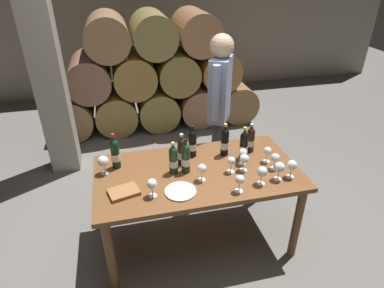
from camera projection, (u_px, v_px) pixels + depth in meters
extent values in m
plane|color=#66635E|center=(197.00, 237.00, 3.10)|extent=(14.00, 14.00, 0.00)
cube|color=gray|center=(141.00, 16.00, 5.96)|extent=(10.00, 0.24, 2.80)
cylinder|color=olive|center=(73.00, 112.00, 4.89)|extent=(0.60, 0.90, 0.60)
cylinder|color=olive|center=(116.00, 108.00, 5.02)|extent=(0.60, 0.90, 0.60)
cylinder|color=olive|center=(157.00, 105.00, 5.15)|extent=(0.60, 0.90, 0.60)
cylinder|color=#956547|center=(195.00, 101.00, 5.28)|extent=(0.60, 0.90, 0.60)
cylinder|color=olive|center=(232.00, 98.00, 5.41)|extent=(0.60, 0.90, 0.60)
cylinder|color=#835948|center=(89.00, 76.00, 4.69)|extent=(0.60, 0.90, 0.60)
cylinder|color=olive|center=(133.00, 72.00, 4.81)|extent=(0.60, 0.90, 0.60)
cylinder|color=olive|center=(175.00, 70.00, 4.94)|extent=(0.60, 0.90, 0.60)
cylinder|color=olive|center=(215.00, 67.00, 5.07)|extent=(0.60, 0.90, 0.60)
cylinder|color=#8E6845|center=(107.00, 35.00, 4.48)|extent=(0.60, 0.90, 0.60)
cylinder|color=olive|center=(152.00, 33.00, 4.61)|extent=(0.60, 0.90, 0.60)
cylinder|color=#976645|center=(195.00, 31.00, 4.74)|extent=(0.60, 0.90, 0.60)
cube|color=gray|center=(46.00, 65.00, 3.54)|extent=(0.32, 0.32, 2.60)
cube|color=brown|center=(198.00, 173.00, 2.73)|extent=(1.70, 0.90, 0.04)
cylinder|color=brown|center=(111.00, 258.00, 2.43)|extent=(0.07, 0.07, 0.72)
cylinder|color=brown|center=(297.00, 224.00, 2.75)|extent=(0.07, 0.07, 0.72)
cylinder|color=brown|center=(109.00, 194.00, 3.09)|extent=(0.07, 0.07, 0.72)
cylinder|color=brown|center=(259.00, 172.00, 3.41)|extent=(0.07, 0.07, 0.72)
cylinder|color=black|center=(243.00, 148.00, 2.85)|extent=(0.07, 0.07, 0.21)
sphere|color=black|center=(245.00, 136.00, 2.79)|extent=(0.07, 0.07, 0.07)
cylinder|color=black|center=(245.00, 133.00, 2.78)|extent=(0.03, 0.03, 0.07)
cylinder|color=gold|center=(245.00, 129.00, 2.76)|extent=(0.03, 0.03, 0.02)
cylinder|color=silver|center=(243.00, 149.00, 2.85)|extent=(0.07, 0.07, 0.06)
cylinder|color=#19381E|center=(173.00, 162.00, 2.66)|extent=(0.07, 0.07, 0.20)
sphere|color=#19381E|center=(173.00, 151.00, 2.61)|extent=(0.07, 0.07, 0.07)
cylinder|color=#19381E|center=(173.00, 148.00, 2.59)|extent=(0.03, 0.03, 0.06)
cylinder|color=tan|center=(173.00, 144.00, 2.57)|extent=(0.03, 0.03, 0.02)
cylinder|color=silver|center=(174.00, 163.00, 2.66)|extent=(0.07, 0.07, 0.06)
cylinder|color=black|center=(225.00, 144.00, 2.90)|extent=(0.07, 0.07, 0.22)
sphere|color=black|center=(225.00, 133.00, 2.84)|extent=(0.07, 0.07, 0.07)
cylinder|color=black|center=(225.00, 130.00, 2.83)|extent=(0.03, 0.03, 0.07)
cylinder|color=tan|center=(226.00, 125.00, 2.81)|extent=(0.03, 0.03, 0.02)
cylinder|color=silver|center=(224.00, 145.00, 2.91)|extent=(0.07, 0.07, 0.07)
cylinder|color=black|center=(250.00, 142.00, 2.96)|extent=(0.07, 0.07, 0.19)
sphere|color=black|center=(251.00, 132.00, 2.91)|extent=(0.07, 0.07, 0.07)
cylinder|color=black|center=(252.00, 129.00, 2.90)|extent=(0.03, 0.03, 0.06)
cylinder|color=silver|center=(252.00, 125.00, 2.88)|extent=(0.03, 0.03, 0.02)
cylinder|color=silver|center=(250.00, 143.00, 2.97)|extent=(0.07, 0.07, 0.06)
cylinder|color=black|center=(192.00, 146.00, 2.89)|extent=(0.07, 0.07, 0.21)
sphere|color=black|center=(192.00, 134.00, 2.83)|extent=(0.07, 0.07, 0.07)
cylinder|color=black|center=(192.00, 132.00, 2.82)|extent=(0.03, 0.03, 0.07)
cylinder|color=black|center=(192.00, 127.00, 2.80)|extent=(0.03, 0.03, 0.02)
cylinder|color=silver|center=(192.00, 147.00, 2.89)|extent=(0.07, 0.07, 0.06)
cylinder|color=#19381E|center=(186.00, 160.00, 2.67)|extent=(0.07, 0.07, 0.22)
sphere|color=#19381E|center=(186.00, 148.00, 2.61)|extent=(0.07, 0.07, 0.07)
cylinder|color=#19381E|center=(186.00, 145.00, 2.60)|extent=(0.03, 0.03, 0.07)
cylinder|color=black|center=(186.00, 140.00, 2.57)|extent=(0.03, 0.03, 0.02)
cylinder|color=silver|center=(186.00, 162.00, 2.67)|extent=(0.07, 0.07, 0.06)
cylinder|color=black|center=(116.00, 156.00, 2.72)|extent=(0.07, 0.07, 0.22)
sphere|color=black|center=(114.00, 144.00, 2.66)|extent=(0.07, 0.07, 0.07)
cylinder|color=black|center=(113.00, 141.00, 2.65)|extent=(0.03, 0.03, 0.07)
cylinder|color=#B21E23|center=(113.00, 135.00, 2.63)|extent=(0.03, 0.03, 0.03)
cylinder|color=silver|center=(116.00, 157.00, 2.73)|extent=(0.07, 0.07, 0.07)
cylinder|color=black|center=(182.00, 154.00, 2.77)|extent=(0.07, 0.07, 0.20)
sphere|color=black|center=(181.00, 143.00, 2.72)|extent=(0.07, 0.07, 0.07)
cylinder|color=black|center=(181.00, 140.00, 2.70)|extent=(0.03, 0.03, 0.06)
cylinder|color=silver|center=(181.00, 135.00, 2.68)|extent=(0.03, 0.03, 0.02)
cylinder|color=silver|center=(182.00, 155.00, 2.78)|extent=(0.07, 0.07, 0.06)
cylinder|color=white|center=(230.00, 172.00, 2.71)|extent=(0.06, 0.06, 0.00)
cylinder|color=white|center=(231.00, 168.00, 2.69)|extent=(0.01, 0.01, 0.07)
sphere|color=white|center=(231.00, 161.00, 2.66)|extent=(0.07, 0.07, 0.07)
cylinder|color=white|center=(290.00, 177.00, 2.65)|extent=(0.06, 0.06, 0.00)
cylinder|color=white|center=(291.00, 173.00, 2.63)|extent=(0.01, 0.01, 0.07)
sphere|color=white|center=(292.00, 165.00, 2.59)|extent=(0.08, 0.08, 0.08)
cylinder|color=white|center=(274.00, 168.00, 2.75)|extent=(0.06, 0.06, 0.00)
cylinder|color=white|center=(274.00, 164.00, 2.73)|extent=(0.01, 0.01, 0.07)
sphere|color=white|center=(275.00, 158.00, 2.70)|extent=(0.07, 0.07, 0.07)
cylinder|color=white|center=(261.00, 183.00, 2.57)|extent=(0.06, 0.06, 0.00)
cylinder|color=white|center=(261.00, 179.00, 2.55)|extent=(0.01, 0.01, 0.07)
sphere|color=white|center=(262.00, 172.00, 2.51)|extent=(0.08, 0.08, 0.08)
cylinder|color=white|center=(202.00, 180.00, 2.61)|extent=(0.06, 0.06, 0.00)
cylinder|color=white|center=(202.00, 176.00, 2.59)|extent=(0.01, 0.01, 0.07)
sphere|color=white|center=(202.00, 168.00, 2.56)|extent=(0.07, 0.07, 0.07)
cylinder|color=white|center=(278.00, 179.00, 2.62)|extent=(0.06, 0.06, 0.00)
cylinder|color=white|center=(278.00, 175.00, 2.60)|extent=(0.01, 0.01, 0.07)
sphere|color=white|center=(279.00, 167.00, 2.57)|extent=(0.08, 0.08, 0.08)
cylinder|color=white|center=(243.00, 170.00, 2.73)|extent=(0.06, 0.06, 0.00)
cylinder|color=white|center=(244.00, 166.00, 2.71)|extent=(0.01, 0.01, 0.07)
sphere|color=white|center=(244.00, 159.00, 2.68)|extent=(0.08, 0.08, 0.08)
cylinder|color=white|center=(242.00, 164.00, 2.82)|extent=(0.06, 0.06, 0.00)
cylinder|color=white|center=(242.00, 160.00, 2.80)|extent=(0.01, 0.01, 0.07)
sphere|color=white|center=(243.00, 153.00, 2.76)|extent=(0.08, 0.08, 0.08)
cylinder|color=white|center=(239.00, 191.00, 2.49)|extent=(0.06, 0.06, 0.00)
cylinder|color=white|center=(239.00, 187.00, 2.47)|extent=(0.01, 0.01, 0.07)
sphere|color=white|center=(240.00, 179.00, 2.43)|extent=(0.07, 0.07, 0.07)
cylinder|color=white|center=(153.00, 196.00, 2.44)|extent=(0.06, 0.06, 0.00)
cylinder|color=white|center=(152.00, 191.00, 2.42)|extent=(0.01, 0.01, 0.07)
sphere|color=white|center=(152.00, 184.00, 2.38)|extent=(0.08, 0.08, 0.08)
cylinder|color=white|center=(266.00, 162.00, 2.85)|extent=(0.06, 0.06, 0.00)
cylinder|color=white|center=(267.00, 158.00, 2.83)|extent=(0.01, 0.01, 0.07)
sphere|color=white|center=(268.00, 151.00, 2.79)|extent=(0.07, 0.07, 0.07)
cylinder|color=white|center=(105.00, 173.00, 2.69)|extent=(0.06, 0.06, 0.00)
cylinder|color=white|center=(104.00, 169.00, 2.67)|extent=(0.01, 0.01, 0.07)
sphere|color=white|center=(103.00, 161.00, 2.64)|extent=(0.09, 0.09, 0.09)
cube|color=#936038|center=(124.00, 192.00, 2.46)|extent=(0.25, 0.21, 0.03)
cylinder|color=white|center=(180.00, 191.00, 2.47)|extent=(0.24, 0.24, 0.01)
cylinder|color=#383842|center=(218.00, 151.00, 3.65)|extent=(0.11, 0.11, 0.85)
cylinder|color=#383842|center=(216.00, 156.00, 3.56)|extent=(0.11, 0.11, 0.85)
cube|color=#8499BC|center=(220.00, 90.00, 3.24)|extent=(0.31, 0.37, 0.64)
cylinder|color=#8499BC|center=(224.00, 80.00, 3.40)|extent=(0.08, 0.08, 0.54)
cylinder|color=#8499BC|center=(216.00, 94.00, 3.05)|extent=(0.08, 0.08, 0.54)
sphere|color=tan|center=(222.00, 46.00, 3.03)|extent=(0.23, 0.23, 0.23)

